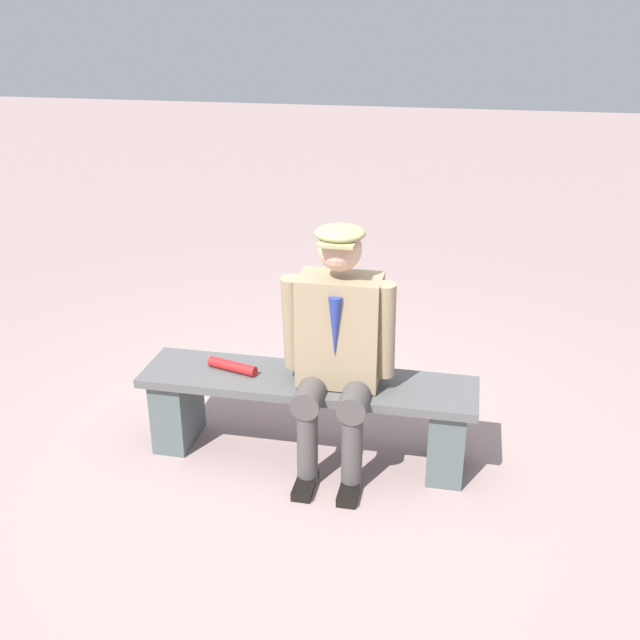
% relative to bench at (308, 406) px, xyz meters
% --- Properties ---
extents(ground_plane, '(30.00, 30.00, 0.00)m').
position_rel_bench_xyz_m(ground_plane, '(0.00, 0.00, -0.31)').
color(ground_plane, gray).
extents(bench, '(1.82, 0.42, 0.48)m').
position_rel_bench_xyz_m(bench, '(0.00, 0.00, 0.00)').
color(bench, '#555555').
rests_on(bench, ground).
extents(seated_man, '(0.59, 0.57, 1.35)m').
position_rel_bench_xyz_m(seated_man, '(-0.17, 0.06, 0.44)').
color(seated_man, '#978162').
rests_on(seated_man, ground).
extents(rolled_magazine, '(0.29, 0.13, 0.06)m').
position_rel_bench_xyz_m(rolled_magazine, '(0.42, -0.00, 0.20)').
color(rolled_magazine, '#B21E1E').
rests_on(rolled_magazine, bench).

